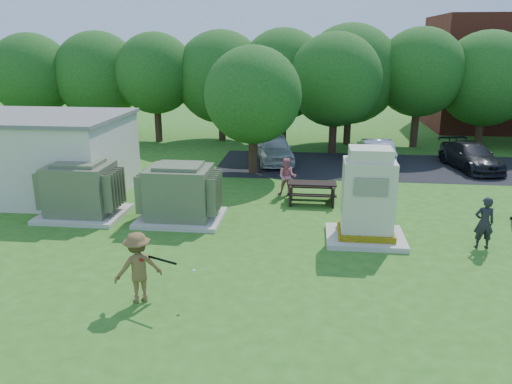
# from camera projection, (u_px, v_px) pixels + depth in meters

# --- Properties ---
(ground) EXTENTS (120.00, 120.00, 0.00)m
(ground) POSITION_uv_depth(u_px,v_px,m) (239.00, 280.00, 13.52)
(ground) COLOR #2D6619
(ground) RESTS_ON ground
(service_building) EXTENTS (10.00, 5.00, 3.20)m
(service_building) POSITION_uv_depth(u_px,v_px,m) (4.00, 156.00, 20.91)
(service_building) COLOR beige
(service_building) RESTS_ON ground
(parking_strip) EXTENTS (20.00, 6.00, 0.01)m
(parking_strip) POSITION_uv_depth(u_px,v_px,m) (412.00, 167.00, 25.60)
(parking_strip) COLOR #232326
(parking_strip) RESTS_ON ground
(transformer_left) EXTENTS (3.00, 2.40, 2.07)m
(transformer_left) POSITION_uv_depth(u_px,v_px,m) (81.00, 191.00, 18.23)
(transformer_left) COLOR beige
(transformer_left) RESTS_ON ground
(transformer_right) EXTENTS (3.00, 2.40, 2.07)m
(transformer_right) POSITION_uv_depth(u_px,v_px,m) (180.00, 194.00, 17.82)
(transformer_right) COLOR beige
(transformer_right) RESTS_ON ground
(generator_cabinet) EXTENTS (2.51, 2.05, 3.06)m
(generator_cabinet) POSITION_uv_depth(u_px,v_px,m) (367.00, 201.00, 15.90)
(generator_cabinet) COLOR beige
(generator_cabinet) RESTS_ON ground
(picnic_table) EXTENTS (1.92, 1.44, 0.82)m
(picnic_table) POSITION_uv_depth(u_px,v_px,m) (312.00, 190.00, 19.93)
(picnic_table) COLOR black
(picnic_table) RESTS_ON ground
(batter) EXTENTS (1.36, 1.17, 1.82)m
(batter) POSITION_uv_depth(u_px,v_px,m) (138.00, 267.00, 12.20)
(batter) COLOR brown
(batter) RESTS_ON ground
(person_by_generator) EXTENTS (0.62, 0.43, 1.67)m
(person_by_generator) POSITION_uv_depth(u_px,v_px,m) (484.00, 223.00, 15.41)
(person_by_generator) COLOR black
(person_by_generator) RESTS_ON ground
(person_at_picnic) EXTENTS (0.80, 0.64, 1.59)m
(person_at_picnic) POSITION_uv_depth(u_px,v_px,m) (287.00, 177.00, 20.75)
(person_at_picnic) COLOR #D26F7A
(person_at_picnic) RESTS_ON ground
(car_white) EXTENTS (2.53, 4.63, 1.49)m
(car_white) POSITION_uv_depth(u_px,v_px,m) (275.00, 149.00, 26.47)
(car_white) COLOR silver
(car_white) RESTS_ON ground
(car_silver_a) EXTENTS (1.66, 4.22, 1.37)m
(car_silver_a) POSITION_uv_depth(u_px,v_px,m) (375.00, 151.00, 26.13)
(car_silver_a) COLOR silver
(car_silver_a) RESTS_ON ground
(car_dark) EXTENTS (2.72, 4.76, 1.30)m
(car_dark) POSITION_uv_depth(u_px,v_px,m) (471.00, 156.00, 25.14)
(car_dark) COLOR black
(car_dark) RESTS_ON ground
(batting_equipment) EXTENTS (1.43, 0.43, 0.41)m
(batting_equipment) POSITION_uv_depth(u_px,v_px,m) (163.00, 262.00, 11.98)
(batting_equipment) COLOR black
(batting_equipment) RESTS_ON ground
(tree_row) EXTENTS (41.30, 13.30, 7.30)m
(tree_row) POSITION_uv_depth(u_px,v_px,m) (313.00, 77.00, 29.72)
(tree_row) COLOR #47301E
(tree_row) RESTS_ON ground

